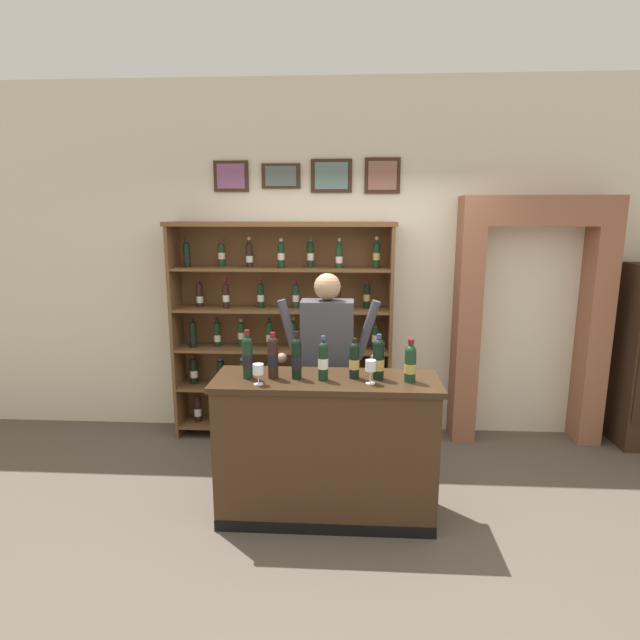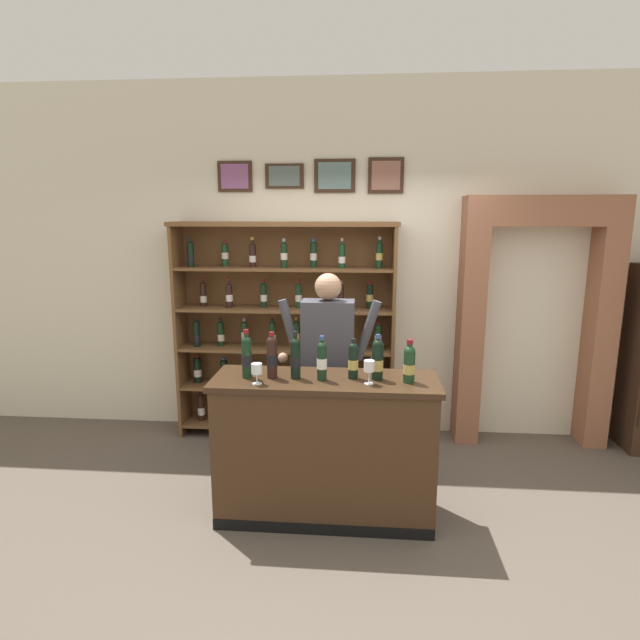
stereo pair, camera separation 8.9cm
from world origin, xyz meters
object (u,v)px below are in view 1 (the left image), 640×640
at_px(wine_glass_right, 370,367).
at_px(wine_glass_left, 258,370).
at_px(tasting_bottle_grappa, 247,356).
at_px(tasting_bottle_bianco, 273,356).
at_px(shopkeeper, 327,354).
at_px(tasting_bottle_prosecco, 296,358).
at_px(tasting_bottle_chianti, 323,360).
at_px(tasting_bottle_vin_santo, 410,362).
at_px(wine_shelf, 282,328).
at_px(tasting_bottle_super_tuscan, 378,359).
at_px(tasting_counter, 326,448).
at_px(tasting_bottle_brunello, 354,360).

bearing_deg(wine_glass_right, wine_glass_left, -175.12).
height_order(tasting_bottle_grappa, tasting_bottle_bianco, tasting_bottle_grappa).
xyz_separation_m(shopkeeper, wine_glass_left, (-0.42, -0.70, 0.08)).
height_order(tasting_bottle_prosecco, tasting_bottle_chianti, tasting_bottle_prosecco).
relative_size(tasting_bottle_prosecco, tasting_bottle_vin_santo, 1.12).
bearing_deg(tasting_bottle_bianco, tasting_bottle_vin_santo, -1.24).
distance_m(shopkeeper, tasting_bottle_prosecco, 0.60).
relative_size(tasting_bottle_grappa, tasting_bottle_prosecco, 1.03).
bearing_deg(shopkeeper, wine_glass_left, -121.27).
distance_m(wine_shelf, tasting_bottle_bianco, 1.41).
xyz_separation_m(tasting_bottle_grappa, wine_glass_right, (0.83, -0.07, -0.04)).
bearing_deg(tasting_bottle_super_tuscan, shopkeeper, 124.91).
distance_m(tasting_counter, tasting_bottle_bianco, 0.76).
height_order(tasting_bottle_chianti, tasting_bottle_super_tuscan, tasting_bottle_super_tuscan).
height_order(shopkeeper, wine_glass_right, shopkeeper).
height_order(shopkeeper, tasting_bottle_super_tuscan, shopkeeper).
height_order(tasting_bottle_bianco, tasting_bottle_vin_santo, tasting_bottle_bianco).
distance_m(tasting_bottle_chianti, tasting_bottle_brunello, 0.22).
bearing_deg(tasting_bottle_grappa, shopkeeper, 47.42).
bearing_deg(tasting_bottle_prosecco, wine_glass_left, -148.86).
bearing_deg(tasting_bottle_grappa, wine_glass_left, -54.53).
relative_size(tasting_bottle_chianti, wine_glass_right, 1.91).
relative_size(wine_shelf, tasting_bottle_super_tuscan, 6.68).
height_order(tasting_bottle_brunello, tasting_bottle_super_tuscan, tasting_bottle_super_tuscan).
height_order(tasting_bottle_prosecco, wine_glass_right, tasting_bottle_prosecco).
relative_size(tasting_bottle_brunello, tasting_bottle_super_tuscan, 0.89).
relative_size(tasting_counter, wine_glass_right, 9.64).
xyz_separation_m(tasting_bottle_bianco, tasting_bottle_super_tuscan, (0.72, 0.02, -0.01)).
bearing_deg(wine_glass_right, tasting_bottle_bianco, 173.27).
bearing_deg(tasting_bottle_vin_santo, shopkeeper, 135.23).
relative_size(tasting_counter, tasting_bottle_bianco, 4.82).
xyz_separation_m(wine_glass_left, wine_glass_right, (0.74, 0.06, 0.02)).
xyz_separation_m(wine_shelf, tasting_bottle_vin_santo, (1.04, -1.42, 0.09)).
bearing_deg(tasting_bottle_bianco, tasting_bottle_grappa, -177.44).
bearing_deg(tasting_bottle_grappa, tasting_bottle_prosecco, 1.90).
bearing_deg(tasting_counter, tasting_bottle_super_tuscan, 1.32).
relative_size(shopkeeper, tasting_bottle_grappa, 5.00).
height_order(tasting_bottle_chianti, wine_glass_right, tasting_bottle_chianti).
bearing_deg(wine_glass_left, tasting_counter, 19.50).
height_order(tasting_bottle_super_tuscan, wine_glass_left, tasting_bottle_super_tuscan).
bearing_deg(wine_glass_right, tasting_bottle_super_tuscan, 60.55).
bearing_deg(shopkeeper, tasting_bottle_super_tuscan, -55.09).
xyz_separation_m(tasting_bottle_chianti, wine_glass_right, (0.32, -0.06, -0.03)).
height_order(tasting_bottle_prosecco, tasting_bottle_vin_santo, tasting_bottle_prosecco).
relative_size(tasting_bottle_grappa, tasting_bottle_brunello, 1.21).
relative_size(tasting_bottle_bianco, tasting_bottle_prosecco, 0.98).
xyz_separation_m(tasting_bottle_bianco, tasting_bottle_prosecco, (0.16, 0.00, -0.01)).
bearing_deg(tasting_bottle_grappa, tasting_bottle_chianti, -1.49).
xyz_separation_m(tasting_bottle_prosecco, wine_glass_left, (-0.24, -0.14, -0.05)).
bearing_deg(wine_glass_left, tasting_bottle_super_tuscan, 11.66).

